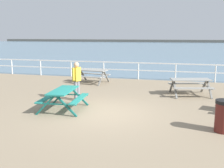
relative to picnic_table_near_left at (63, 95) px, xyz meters
name	(u,v)px	position (x,y,z in m)	size (l,w,h in m)	color
ground_plane	(103,115)	(1.57, 0.01, -0.68)	(30.00, 24.00, 0.20)	gray
sea_band	(172,47)	(1.57, 52.76, -0.58)	(142.00, 90.00, 0.01)	slate
distant_shoreline	(177,42)	(1.57, 95.76, -0.58)	(142.00, 6.00, 1.80)	#4C4C47
seaward_railing	(138,67)	(1.57, 7.76, 0.18)	(23.07, 0.07, 1.08)	white
picnic_table_near_left	(63,95)	(0.00, 0.00, 0.00)	(1.69, 1.93, 0.80)	#1E7A70
picnic_table_near_right	(92,73)	(-0.88, 5.80, 0.00)	(1.99, 1.75, 0.80)	gray
picnic_table_mid_centre	(190,83)	(4.66, 3.84, 0.00)	(2.12, 1.91, 0.80)	gray
visitor	(77,79)	(-0.08, 1.56, 0.36)	(0.30, 0.51, 1.66)	slate
litter_bin	(224,116)	(5.53, -0.98, -0.10)	(0.55, 0.55, 0.95)	#591E19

